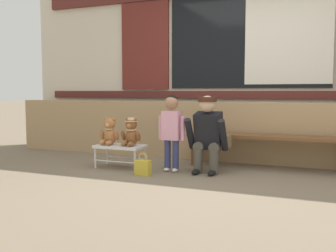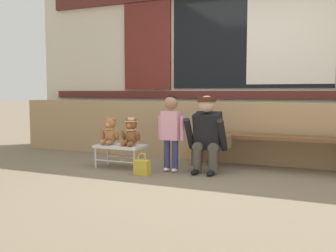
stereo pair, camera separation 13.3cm
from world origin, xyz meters
name	(u,v)px [view 1 (the left image)]	position (x,y,z in m)	size (l,w,h in m)	color
ground_plane	(211,183)	(0.00, 0.00, 0.00)	(60.00, 60.00, 0.00)	#756651
brick_low_wall	(240,132)	(0.00, 1.43, 0.42)	(7.51, 0.25, 0.85)	tan
shop_facade	(249,47)	(0.00, 1.94, 1.68)	(7.66, 0.26, 3.33)	beige
wooden_bench_long	(268,140)	(0.45, 1.06, 0.37)	(2.10, 0.40, 0.44)	brown
small_display_bench	(120,148)	(-1.35, 0.39, 0.27)	(0.64, 0.36, 0.30)	silver
teddy_bear_plain	(110,132)	(-1.51, 0.39, 0.46)	(0.28, 0.26, 0.36)	#A86B3D
teddy_bear_with_hat	(131,132)	(-1.19, 0.39, 0.47)	(0.28, 0.27, 0.36)	brown
child_standing	(172,124)	(-0.64, 0.42, 0.59)	(0.35, 0.18, 0.96)	navy
adult_crouching	(209,134)	(-0.19, 0.54, 0.48)	(0.50, 0.49, 0.95)	#4C473D
handbag_on_ground	(143,167)	(-0.87, 0.08, 0.10)	(0.18, 0.11, 0.27)	gold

